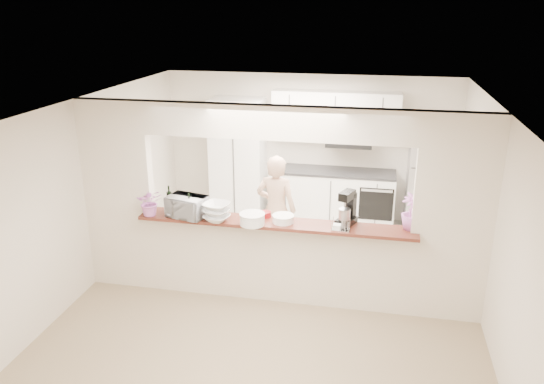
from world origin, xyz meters
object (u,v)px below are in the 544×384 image
(toaster_oven, at_px, (187,207))
(stand_mixer, at_px, (347,209))
(refrigerator, at_px, (431,182))
(person, at_px, (276,210))

(toaster_oven, xyz_separation_m, stand_mixer, (1.96, 0.16, 0.06))
(refrigerator, distance_m, person, 2.76)
(toaster_oven, bearing_deg, refrigerator, 54.00)
(person, bearing_deg, refrigerator, -138.25)
(toaster_oven, relative_size, person, 0.30)
(refrigerator, height_order, stand_mixer, refrigerator)
(toaster_oven, height_order, stand_mixer, stand_mixer)
(refrigerator, bearing_deg, stand_mixer, -114.79)
(refrigerator, distance_m, stand_mixer, 2.88)
(toaster_oven, height_order, person, person)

